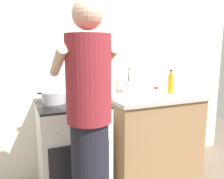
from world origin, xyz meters
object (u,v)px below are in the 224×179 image
(spice_bottle, at_px, (156,92))
(mixing_bowl, at_px, (86,96))
(stove_range, at_px, (72,149))
(person, at_px, (89,127))
(pot, at_px, (54,97))
(oil_bottle, at_px, (171,83))
(utensil_crock, at_px, (130,85))

(spice_bottle, bearing_deg, mixing_bowl, 177.22)
(mixing_bowl, bearing_deg, stove_range, 173.71)
(mixing_bowl, relative_size, spice_bottle, 3.09)
(mixing_bowl, distance_m, person, 0.60)
(pot, bearing_deg, stove_range, -18.50)
(stove_range, distance_m, oil_bottle, 1.25)
(utensil_crock, bearing_deg, mixing_bowl, -160.25)
(pot, height_order, spice_bottle, pot)
(stove_range, bearing_deg, utensil_crock, 14.84)
(pot, relative_size, person, 0.17)
(utensil_crock, bearing_deg, spice_bottle, -51.85)
(mixing_bowl, bearing_deg, utensil_crock, 19.75)
(person, bearing_deg, pot, 102.04)
(mixing_bowl, xyz_separation_m, spice_bottle, (0.74, -0.04, -0.01))
(mixing_bowl, bearing_deg, person, -103.99)
(mixing_bowl, xyz_separation_m, oil_bottle, (0.98, 0.03, 0.06))
(stove_range, relative_size, pot, 3.17)
(stove_range, xyz_separation_m, oil_bottle, (1.12, 0.01, 0.56))
(spice_bottle, height_order, oil_bottle, oil_bottle)
(oil_bottle, bearing_deg, stove_range, -179.27)
(spice_bottle, bearing_deg, oil_bottle, 15.78)
(stove_range, distance_m, pot, 0.52)
(stove_range, bearing_deg, oil_bottle, 0.73)
(spice_bottle, xyz_separation_m, person, (-0.89, -0.54, -0.09))
(stove_range, xyz_separation_m, spice_bottle, (0.88, -0.05, 0.50))
(oil_bottle, xyz_separation_m, person, (-1.12, -0.61, -0.15))
(person, bearing_deg, oil_bottle, 28.43)
(person, bearing_deg, mixing_bowl, 76.01)
(mixing_bowl, distance_m, spice_bottle, 0.74)
(mixing_bowl, distance_m, utensil_crock, 0.59)
(oil_bottle, bearing_deg, person, -151.57)
(oil_bottle, relative_size, person, 0.16)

